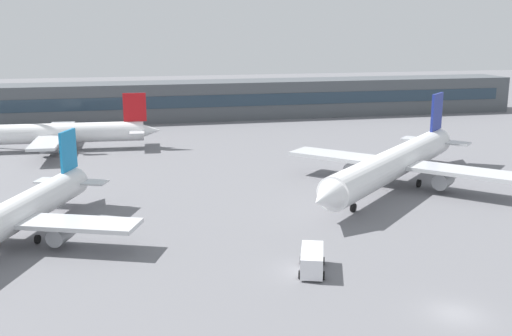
# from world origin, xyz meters

# --- Properties ---
(ground_plane) EXTENTS (400.00, 400.00, 0.00)m
(ground_plane) POSITION_xyz_m (0.00, 40.00, 0.00)
(ground_plane) COLOR slate
(terminal_building) EXTENTS (150.49, 12.13, 9.00)m
(terminal_building) POSITION_xyz_m (0.00, 107.04, 4.50)
(terminal_building) COLOR #4C5156
(terminal_building) RESTS_ON ground_plane
(airplane_near) EXTENTS (26.67, 37.17, 9.63)m
(airplane_near) POSITION_xyz_m (-36.71, 23.08, 2.94)
(airplane_near) COLOR white
(airplane_near) RESTS_ON ground_plane
(airplane_mid) EXTENTS (36.33, 35.20, 11.57)m
(airplane_mid) POSITION_xyz_m (11.94, 36.26, 3.53)
(airplane_mid) COLOR white
(airplane_mid) RESTS_ON ground_plane
(airplane_far) EXTENTS (40.98, 28.58, 10.12)m
(airplane_far) POSITION_xyz_m (-37.68, 74.71, 3.09)
(airplane_far) COLOR white
(airplane_far) RESTS_ON ground_plane
(service_van_white) EXTENTS (3.60, 5.57, 2.08)m
(service_van_white) POSITION_xyz_m (-8.35, 10.59, 1.11)
(service_van_white) COLOR white
(service_van_white) RESTS_ON ground_plane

